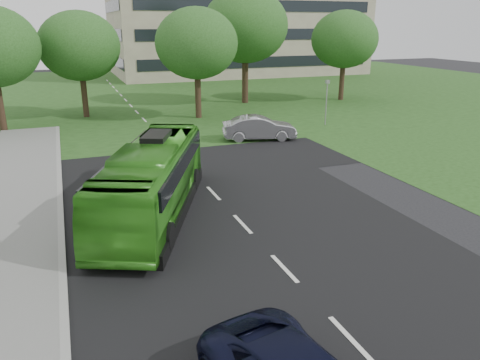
{
  "coord_description": "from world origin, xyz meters",
  "views": [
    {
      "loc": [
        -6.44,
        -14.75,
        7.95
      ],
      "look_at": [
        0.28,
        3.04,
        1.6
      ],
      "focal_mm": 35.0,
      "sensor_mm": 36.0,
      "label": 1
    }
  ],
  "objects_px": {
    "bus": "(153,180)",
    "tree_park_e": "(345,39)",
    "tree_park_b": "(79,46)",
    "tree_park_c": "(197,44)",
    "camera_pole": "(327,96)",
    "sedan": "(259,128)",
    "tree_park_d": "(245,26)"
  },
  "relations": [
    {
      "from": "tree_park_b",
      "to": "sedan",
      "type": "xyz_separation_m",
      "value": [
        11.15,
        -13.59,
        -5.29
      ]
    },
    {
      "from": "sedan",
      "to": "camera_pole",
      "type": "xyz_separation_m",
      "value": [
        7.14,
        2.84,
        1.5
      ]
    },
    {
      "from": "tree_park_b",
      "to": "sedan",
      "type": "bearing_deg",
      "value": -50.64
    },
    {
      "from": "tree_park_e",
      "to": "sedan",
      "type": "bearing_deg",
      "value": -138.12
    },
    {
      "from": "tree_park_c",
      "to": "sedan",
      "type": "relative_size",
      "value": 1.8
    },
    {
      "from": "sedan",
      "to": "tree_park_c",
      "type": "bearing_deg",
      "value": 24.45
    },
    {
      "from": "tree_park_d",
      "to": "tree_park_e",
      "type": "xyz_separation_m",
      "value": [
        10.63,
        -1.87,
        -1.37
      ]
    },
    {
      "from": "tree_park_b",
      "to": "tree_park_e",
      "type": "distance_m",
      "value": 26.94
    },
    {
      "from": "tree_park_c",
      "to": "bus",
      "type": "distance_m",
      "value": 22.82
    },
    {
      "from": "camera_pole",
      "to": "tree_park_d",
      "type": "bearing_deg",
      "value": 73.86
    },
    {
      "from": "tree_park_b",
      "to": "camera_pole",
      "type": "relative_size",
      "value": 2.49
    },
    {
      "from": "sedan",
      "to": "bus",
      "type": "bearing_deg",
      "value": 152.97
    },
    {
      "from": "tree_park_c",
      "to": "tree_park_d",
      "type": "relative_size",
      "value": 0.82
    },
    {
      "from": "tree_park_c",
      "to": "tree_park_d",
      "type": "distance_m",
      "value": 9.53
    },
    {
      "from": "tree_park_c",
      "to": "bus",
      "type": "relative_size",
      "value": 0.83
    },
    {
      "from": "tree_park_b",
      "to": "camera_pole",
      "type": "height_order",
      "value": "tree_park_b"
    },
    {
      "from": "camera_pole",
      "to": "tree_park_b",
      "type": "bearing_deg",
      "value": 124.83
    },
    {
      "from": "tree_park_d",
      "to": "sedan",
      "type": "distance_m",
      "value": 18.19
    },
    {
      "from": "bus",
      "to": "tree_park_e",
      "type": "bearing_deg",
      "value": 68.48
    },
    {
      "from": "bus",
      "to": "camera_pole",
      "type": "bearing_deg",
      "value": 63.42
    },
    {
      "from": "tree_park_d",
      "to": "camera_pole",
      "type": "distance_m",
      "value": 14.39
    },
    {
      "from": "tree_park_e",
      "to": "sedan",
      "type": "distance_m",
      "value": 21.91
    },
    {
      "from": "tree_park_e",
      "to": "tree_park_c",
      "type": "bearing_deg",
      "value": -165.6
    },
    {
      "from": "tree_park_e",
      "to": "bus",
      "type": "distance_m",
      "value": 36.3
    },
    {
      "from": "tree_park_e",
      "to": "sedan",
      "type": "height_order",
      "value": "tree_park_e"
    },
    {
      "from": "tree_park_b",
      "to": "tree_park_e",
      "type": "bearing_deg",
      "value": 1.2
    },
    {
      "from": "tree_park_b",
      "to": "tree_park_c",
      "type": "relative_size",
      "value": 0.97
    },
    {
      "from": "tree_park_b",
      "to": "tree_park_e",
      "type": "relative_size",
      "value": 0.97
    },
    {
      "from": "tree_park_c",
      "to": "tree_park_e",
      "type": "bearing_deg",
      "value": 14.4
    },
    {
      "from": "tree_park_e",
      "to": "bus",
      "type": "bearing_deg",
      "value": -135.19
    },
    {
      "from": "tree_park_b",
      "to": "tree_park_c",
      "type": "bearing_deg",
      "value": -22.86
    },
    {
      "from": "tree_park_b",
      "to": "tree_park_c",
      "type": "height_order",
      "value": "tree_park_c"
    }
  ]
}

